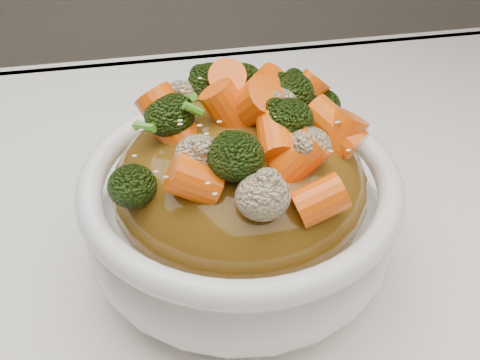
{
  "coord_description": "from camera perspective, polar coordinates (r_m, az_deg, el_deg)",
  "views": [
    {
      "loc": [
        -0.1,
        -0.24,
        1.07
      ],
      "look_at": [
        -0.04,
        0.05,
        0.83
      ],
      "focal_mm": 42.0,
      "sensor_mm": 36.0,
      "label": 1
    }
  ],
  "objects": [
    {
      "name": "sesame_seeds",
      "position": [
        0.35,
        0.0,
        7.84
      ],
      "size": [
        0.16,
        0.16,
        0.01
      ],
      "primitive_type": null,
      "rotation": [
        0.0,
        0.0,
        -0.02
      ],
      "color": "beige",
      "rests_on": "sauce_base"
    },
    {
      "name": "bowl",
      "position": [
        0.41,
        0.0,
        -3.63
      ],
      "size": [
        0.22,
        0.22,
        0.09
      ],
      "primitive_type": null,
      "rotation": [
        0.0,
        0.0,
        -0.02
      ],
      "color": "white",
      "rests_on": "tablecloth"
    },
    {
      "name": "carrots",
      "position": [
        0.35,
        0.0,
        7.7
      ],
      "size": [
        0.18,
        0.18,
        0.05
      ],
      "primitive_type": null,
      "rotation": [
        0.0,
        0.0,
        -0.02
      ],
      "color": "#FF5C08",
      "rests_on": "sauce_base"
    },
    {
      "name": "tablecloth",
      "position": [
        0.43,
        7.13,
        -14.12
      ],
      "size": [
        1.2,
        0.8,
        0.04
      ],
      "primitive_type": "cube",
      "color": "white",
      "rests_on": "dining_table"
    },
    {
      "name": "broccoli",
      "position": [
        0.35,
        0.0,
        7.56
      ],
      "size": [
        0.18,
        0.18,
        0.04
      ],
      "primitive_type": null,
      "rotation": [
        0.0,
        0.0,
        -0.02
      ],
      "color": "black",
      "rests_on": "sauce_base"
    },
    {
      "name": "scallions",
      "position": [
        0.35,
        0.0,
        7.84
      ],
      "size": [
        0.13,
        0.13,
        0.02
      ],
      "primitive_type": null,
      "rotation": [
        0.0,
        0.0,
        -0.02
      ],
      "color": "#479622",
      "rests_on": "sauce_base"
    },
    {
      "name": "sauce_base",
      "position": [
        0.39,
        0.0,
        -0.35
      ],
      "size": [
        0.18,
        0.18,
        0.1
      ],
      "primitive_type": "ellipsoid",
      "rotation": [
        0.0,
        0.0,
        -0.02
      ],
      "color": "brown",
      "rests_on": "bowl"
    },
    {
      "name": "cauliflower",
      "position": [
        0.35,
        0.0,
        7.28
      ],
      "size": [
        0.18,
        0.18,
        0.04
      ],
      "primitive_type": null,
      "rotation": [
        0.0,
        0.0,
        -0.02
      ],
      "color": "#CAB28A",
      "rests_on": "sauce_base"
    }
  ]
}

